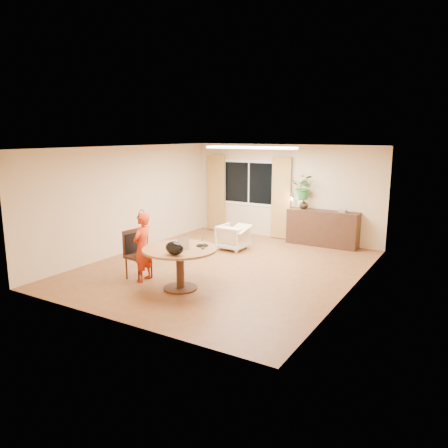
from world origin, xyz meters
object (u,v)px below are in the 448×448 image
object	(u,v)px
child	(143,247)
armchair	(233,237)
sideboard	(322,228)
dining_chair	(139,255)
dining_table	(180,257)

from	to	relation	value
child	armchair	xyz separation A→B (m)	(0.32, 3.02, -0.37)
sideboard	child	bearing A→B (deg)	-115.07
dining_chair	child	bearing A→B (deg)	-10.52
dining_chair	child	xyz separation A→B (m)	(0.16, -0.04, 0.19)
dining_table	child	distance (m)	0.92
dining_table	armchair	world-z (taller)	dining_table
child	sideboard	xyz separation A→B (m)	(2.13, 4.56, -0.23)
dining_chair	child	size ratio (longest dim) A/B	0.72
child	dining_chair	bearing A→B (deg)	-111.65
child	armchair	size ratio (longest dim) A/B	1.99
armchair	sideboard	size ratio (longest dim) A/B	0.37
armchair	sideboard	distance (m)	2.38
dining_chair	armchair	xyz separation A→B (m)	(0.48, 2.98, -0.18)
dining_table	armchair	bearing A→B (deg)	101.07
dining_chair	sideboard	world-z (taller)	dining_chair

